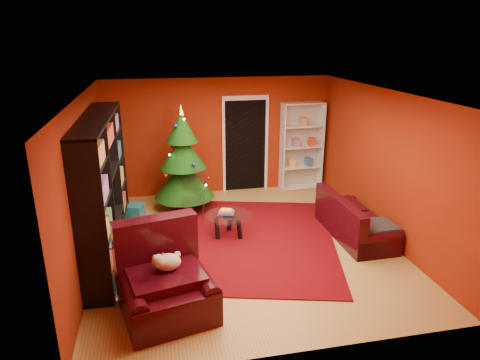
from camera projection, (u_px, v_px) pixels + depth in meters
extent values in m
cube|color=#A7843F|center=(245.00, 245.00, 7.47)|extent=(5.00, 5.50, 0.05)
cube|color=silver|center=(245.00, 92.00, 6.62)|extent=(5.00, 5.50, 0.05)
cube|color=maroon|center=(219.00, 136.00, 9.62)|extent=(5.00, 0.05, 2.60)
cube|color=maroon|center=(85.00, 183.00, 6.57)|extent=(0.05, 5.50, 2.60)
cube|color=maroon|center=(385.00, 164.00, 7.53)|extent=(0.05, 5.50, 2.60)
cube|color=#5E050A|center=(246.00, 239.00, 7.61)|extent=(3.88, 4.25, 0.02)
cube|color=#12596A|center=(135.00, 212.00, 8.41)|extent=(0.39, 0.39, 0.31)
cube|color=#215423|center=(197.00, 199.00, 9.22)|extent=(0.30, 0.30, 0.23)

